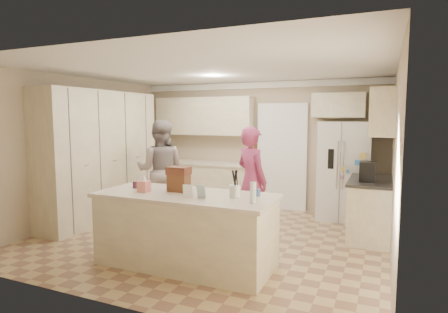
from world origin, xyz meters
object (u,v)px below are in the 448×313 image
at_px(utensil_crock, 235,191).
at_px(tissue_box, 144,186).
at_px(teen_girl, 252,181).
at_px(coffee_maker, 368,172).
at_px(dollhouse_body, 179,183).
at_px(refrigerator, 342,171).
at_px(island_base, 186,231).
at_px(teen_boy, 161,170).

bearing_deg(utensil_crock, tissue_box, -172.87).
bearing_deg(teen_girl, utensil_crock, 133.44).
xyz_separation_m(coffee_maker, dollhouse_body, (-2.20, -1.80, -0.03)).
height_order(refrigerator, tissue_box, refrigerator).
height_order(island_base, teen_girl, teen_girl).
relative_size(island_base, utensil_crock, 14.67).
bearing_deg(utensil_crock, teen_boy, 142.30).
bearing_deg(utensil_crock, island_base, -175.60).
height_order(utensil_crock, teen_girl, teen_girl).
bearing_deg(island_base, dollhouse_body, 146.31).
height_order(coffee_maker, teen_girl, teen_girl).
distance_m(tissue_box, teen_boy, 2.01).
bearing_deg(teen_girl, dollhouse_body, 103.33).
distance_m(dollhouse_body, teen_boy, 2.06).
relative_size(tissue_box, teen_boy, 0.08).
distance_m(refrigerator, coffee_maker, 1.28).
xyz_separation_m(refrigerator, island_base, (-1.57, -3.07, -0.46)).
distance_m(tissue_box, teen_girl, 1.89).
xyz_separation_m(utensil_crock, dollhouse_body, (-0.80, 0.05, 0.04)).
bearing_deg(island_base, teen_boy, 131.01).
distance_m(refrigerator, teen_girl, 1.95).
height_order(refrigerator, utensil_crock, refrigerator).
bearing_deg(coffee_maker, island_base, -137.17).
height_order(island_base, utensil_crock, utensil_crock).
bearing_deg(island_base, utensil_crock, 4.40).
height_order(tissue_box, teen_girl, teen_girl).
xyz_separation_m(island_base, dollhouse_body, (-0.15, 0.10, 0.60)).
bearing_deg(utensil_crock, refrigerator, 73.10).
bearing_deg(coffee_maker, teen_girl, -168.87).
relative_size(utensil_crock, teen_girl, 0.09).
bearing_deg(refrigerator, tissue_box, -131.09).
bearing_deg(dollhouse_body, coffee_maker, 39.29).
height_order(island_base, dollhouse_body, dollhouse_body).
bearing_deg(teen_girl, teen_boy, 27.74).
relative_size(refrigerator, teen_girl, 1.04).
bearing_deg(dollhouse_body, refrigerator, 59.96).
bearing_deg(island_base, refrigerator, 62.95).
relative_size(utensil_crock, teen_boy, 0.08).
distance_m(island_base, dollhouse_body, 0.62).
xyz_separation_m(island_base, teen_girl, (0.33, 1.56, 0.43)).
height_order(coffee_maker, utensil_crock, coffee_maker).
bearing_deg(tissue_box, refrigerator, 56.25).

